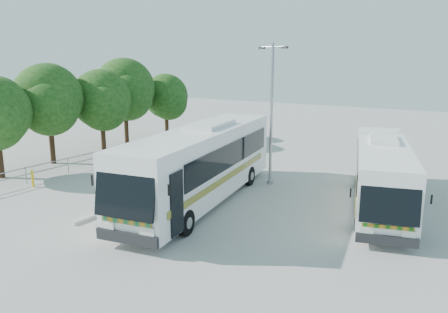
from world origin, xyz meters
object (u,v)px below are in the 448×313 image
Objects in this scene: tree_far_c at (102,99)px; bollard at (33,179)px; tree_far_d at (125,89)px; tree_far_b at (49,98)px; tree_far_e at (167,96)px; lamppost at (272,108)px; coach_main at (202,163)px; coach_adjacent at (382,173)px.

bollard is at bearing -69.58° from tree_far_c.
tree_far_d is (-1.19, 3.70, 0.56)m from tree_far_c.
tree_far_e is at bearing 88.17° from tree_far_b.
lamppost is at bearing -1.75° from tree_far_c.
tree_far_c is at bearing 77.09° from tree_far_b.
tree_far_c is 1.10× the size of tree_far_e.
tree_far_b is 0.50× the size of coach_main.
coach_main is 8.93m from coach_adjacent.
tree_far_d is at bearing 151.95° from coach_adjacent.
tree_far_e reaches higher than coach_adjacent.
tree_far_b is at bearing 131.98° from bollard.
tree_far_c is 0.88× the size of tree_far_d.
coach_adjacent is (20.78, -1.27, -2.53)m from tree_far_c.
lamppost is (15.20, 3.46, -0.12)m from tree_far_b.
bollard is at bearing -173.47° from coach_adjacent.
lamppost reaches higher than tree_far_c.
coach_adjacent is at bearing 6.91° from tree_far_b.
tree_far_b is 12.13m from tree_far_e.
coach_adjacent is at bearing -12.76° from tree_far_d.
tree_far_e is (0.39, 12.10, -0.68)m from tree_far_b.
tree_far_e is at bearing 124.89° from coach_main.
lamppost is (14.81, -8.64, 0.56)m from tree_far_e.
tree_far_e is 0.51× the size of coach_adjacent.
tree_far_b is 4.01m from tree_far_c.
tree_far_d is at bearing 109.63° from bollard.
tree_far_c is at bearing -86.46° from tree_far_e.
tree_far_b reaches higher than coach_adjacent.
bollard is at bearing -48.02° from tree_far_b.
tree_far_c is at bearing 147.80° from coach_main.
bollard is (3.61, -16.55, -3.39)m from tree_far_e.
tree_far_d is (-0.30, 7.60, 0.25)m from tree_far_b.
coach_adjacent is at bearing 4.95° from lamppost.
tree_far_e is (-0.51, 8.20, -0.37)m from tree_far_c.
tree_far_e is 0.73× the size of lamppost.
tree_far_c is at bearing 161.20° from coach_adjacent.
coach_main is at bearing -168.43° from coach_adjacent.
coach_adjacent is (21.67, 2.63, -2.84)m from tree_far_b.
coach_adjacent is 19.07m from bollard.
tree_far_d reaches higher than coach_adjacent.
coach_main reaches higher than coach_adjacent.
tree_far_c reaches higher than bollard.
coach_main is 10.29m from bollard.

